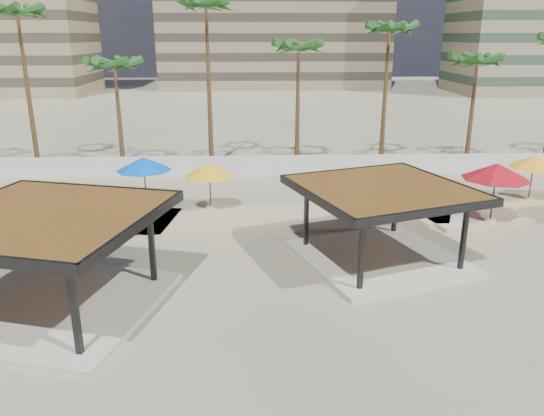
# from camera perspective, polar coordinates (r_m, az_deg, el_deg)

# --- Properties ---
(ground) EXTENTS (200.00, 200.00, 0.00)m
(ground) POSITION_cam_1_polar(r_m,az_deg,el_deg) (19.85, -1.41, -7.89)
(ground) COLOR tan
(ground) RESTS_ON ground
(promenade) EXTENTS (44.45, 7.97, 0.24)m
(promenade) POSITION_cam_1_polar(r_m,az_deg,el_deg) (27.03, 2.53, -0.56)
(promenade) COLOR #C6B284
(promenade) RESTS_ON ground
(boundary_wall) EXTENTS (56.00, 0.30, 1.20)m
(boundary_wall) POSITION_cam_1_polar(r_m,az_deg,el_deg) (34.80, -1.90, 4.63)
(boundary_wall) COLOR silver
(boundary_wall) RESTS_ON ground
(building_mid) EXTENTS (38.00, 16.00, 30.40)m
(building_mid) POSITION_cam_1_polar(r_m,az_deg,el_deg) (96.10, 0.16, 21.42)
(building_mid) COLOR #847259
(building_mid) RESTS_ON ground
(pavilion_central) EXTENTS (7.85, 7.85, 3.12)m
(pavilion_central) POSITION_cam_1_polar(r_m,az_deg,el_deg) (21.43, 11.68, -0.89)
(pavilion_central) COLOR beige
(pavilion_central) RESTS_ON ground
(pavilion_west) EXTENTS (8.21, 8.21, 3.39)m
(pavilion_west) POSITION_cam_1_polar(r_m,az_deg,el_deg) (18.59, -22.87, -4.45)
(pavilion_west) COLOR beige
(pavilion_west) RESTS_ON ground
(umbrella_b) EXTENTS (2.89, 2.89, 2.38)m
(umbrella_b) POSITION_cam_1_polar(r_m,az_deg,el_deg) (26.99, -6.74, 4.10)
(umbrella_b) COLOR beige
(umbrella_b) RESTS_ON promenade
(umbrella_c) EXTENTS (3.75, 3.75, 2.84)m
(umbrella_c) POSITION_cam_1_polar(r_m,az_deg,el_deg) (27.00, 23.01, 3.64)
(umbrella_c) COLOR beige
(umbrella_c) RESTS_ON promenade
(umbrella_e) EXTENTS (3.55, 3.55, 2.42)m
(umbrella_e) POSITION_cam_1_polar(r_m,az_deg,el_deg) (31.66, 26.36, 4.48)
(umbrella_e) COLOR beige
(umbrella_e) RESTS_ON promenade
(umbrella_f) EXTENTS (3.05, 3.05, 2.55)m
(umbrella_f) POSITION_cam_1_polar(r_m,az_deg,el_deg) (28.20, -13.64, 4.62)
(umbrella_f) COLOR beige
(umbrella_f) RESTS_ON promenade
(lounger_a) EXTENTS (0.80, 1.94, 0.71)m
(lounger_a) POSITION_cam_1_polar(r_m,az_deg,el_deg) (28.89, -16.58, 0.53)
(lounger_a) COLOR white
(lounger_a) RESTS_ON promenade
(lounger_b) EXTENTS (1.63, 2.46, 0.89)m
(lounger_b) POSITION_cam_1_polar(r_m,az_deg,el_deg) (27.52, 19.56, -0.54)
(lounger_b) COLOR white
(lounger_b) RESTS_ON promenade
(palm_b) EXTENTS (3.00, 3.00, 11.00)m
(palm_b) POSITION_cam_1_polar(r_m,az_deg,el_deg) (39.42, -25.68, 17.92)
(palm_b) COLOR brown
(palm_b) RESTS_ON ground
(palm_c) EXTENTS (3.00, 3.00, 7.76)m
(palm_c) POSITION_cam_1_polar(r_m,az_deg,el_deg) (37.04, -16.56, 14.26)
(palm_c) COLOR brown
(palm_c) RESTS_ON ground
(palm_d) EXTENTS (3.00, 3.00, 11.44)m
(palm_d) POSITION_cam_1_polar(r_m,az_deg,el_deg) (36.87, -7.09, 20.20)
(palm_d) COLOR brown
(palm_d) RESTS_ON ground
(palm_e) EXTENTS (3.00, 3.00, 8.84)m
(palm_e) POSITION_cam_1_polar(r_m,az_deg,el_deg) (36.40, 2.86, 16.51)
(palm_e) COLOR brown
(palm_e) RESTS_ON ground
(palm_f) EXTENTS (3.00, 3.00, 9.96)m
(palm_f) POSITION_cam_1_polar(r_m,az_deg,el_deg) (37.60, 12.47, 17.79)
(palm_f) COLOR brown
(palm_f) RESTS_ON ground
(palm_g) EXTENTS (3.00, 3.00, 7.95)m
(palm_g) POSITION_cam_1_polar(r_m,az_deg,el_deg) (39.18, 21.21, 14.24)
(palm_g) COLOR brown
(palm_g) RESTS_ON ground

